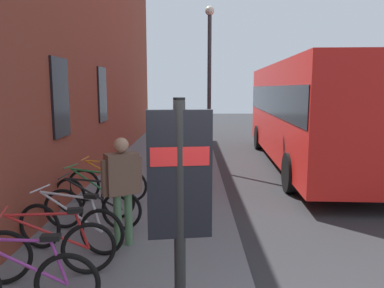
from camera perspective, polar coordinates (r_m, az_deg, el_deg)
The scene contains 14 objects.
ground at distance 8.68m, azimuth 12.22°, elevation -9.05°, with size 60.00×60.00×0.00m, color #2D2D30.
sidewalk_pavement at distance 10.45m, azimuth -5.11°, elevation -5.53°, with size 24.00×3.50×0.12m, color slate.
station_facade at distance 11.56m, azimuth -15.41°, elevation 14.71°, with size 22.00×0.65×7.79m.
bicycle_nearest_sign at distance 4.69m, azimuth -24.95°, elevation -18.74°, with size 0.48×1.77×0.97m.
bicycle_far_end at distance 5.37m, azimuth -21.18°, elevation -14.94°, with size 0.63×1.72×0.97m.
bicycle_mid_rack at distance 6.07m, azimuth -18.04°, elevation -11.99°, with size 0.57×1.74×0.97m.
bicycle_under_window at distance 6.88m, azimuth -14.90°, elevation -9.41°, with size 0.48×1.77×0.97m.
bicycle_end_of_row at distance 7.57m, azimuth -14.77°, elevation -7.73°, with size 0.63×1.72×0.97m.
bicycle_by_door at distance 8.41m, azimuth -12.75°, elevation -6.03°, with size 0.48×1.77×0.97m.
transit_info_sign at distance 3.20m, azimuth -1.90°, elevation -7.37°, with size 0.15×0.56×2.40m.
city_bus at distance 12.98m, azimuth 17.25°, elevation 5.19°, with size 10.62×3.08×3.35m.
pedestrian_by_facade at distance 9.36m, azimuth -0.61°, elevation -0.33°, with size 0.47×0.55×1.69m.
pedestrian_near_bus at distance 5.90m, azimuth -10.62°, elevation -5.53°, with size 0.46×0.58×1.73m.
street_lamp at distance 11.64m, azimuth 2.66°, elevation 10.76°, with size 0.28×0.28×4.90m.
Camera 1 is at (-2.09, 0.77, 2.60)m, focal length 34.93 mm.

